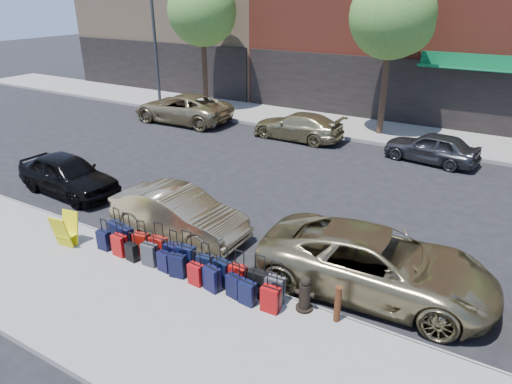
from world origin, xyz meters
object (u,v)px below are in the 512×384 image
Objects in this scene: suitcase_front_5 at (186,258)px; car_near_2 at (376,263)px; car_far_0 at (182,108)px; car_far_2 at (432,147)px; bollard at (338,304)px; car_near_0 at (68,174)px; tree_left at (204,13)px; tree_center at (395,18)px; display_rack at (66,230)px; car_far_1 at (298,126)px; streetlight at (156,26)px; car_near_1 at (178,213)px; fire_hydrant at (305,294)px.

suitcase_front_5 is 4.54m from car_near_2.
car_far_2 is at bearing 88.93° from car_far_0.
car_near_0 is (-10.65, 1.82, 0.11)m from bollard.
tree_left is 19.39m from car_near_2.
display_rack is at bearing -105.75° from tree_center.
car_far_1 is (-3.36, -2.54, -4.77)m from tree_center.
car_far_1 is 6.15m from car_far_2.
car_far_1 is at bearing -142.99° from tree_center.
display_rack is at bearing -22.11° from car_far_2.
streetlight is (-2.94, -0.70, -0.75)m from tree_left.
car_near_1 is 0.77× the size of car_far_0.
fire_hydrant is 1.95m from car_near_2.
suitcase_front_5 reaches higher than display_rack.
tree_left reaches higher than car_far_2.
streetlight is 7.42× the size of suitcase_front_5.
bollard is 0.19× the size of car_far_1.
car_near_1 is at bearing 38.86° from display_rack.
car_near_1 is (-5.41, 1.43, 0.10)m from bollard.
display_rack is 0.23× the size of car_near_0.
car_far_2 is (4.96, 10.15, -0.05)m from car_near_1.
suitcase_front_5 is 1.27× the size of bollard.
tree_left is 1.33× the size of car_far_0.
tree_center reaches higher than car_far_2.
car_near_2 is (14.01, -12.56, -4.66)m from tree_left.
car_near_0 is at bearing 132.13° from display_rack.
car_near_0 is (-7.42, -12.38, -4.72)m from tree_center.
car_near_2 is at bearing 80.45° from bollard.
car_far_0 is (3.37, -2.20, -3.90)m from streetlight.
car_near_1 is 0.77× the size of car_near_2.
tree_left is 10.50m from tree_center.
fire_hydrant is 11.58m from car_far_2.
tree_center is 1.74× the size of car_near_1.
display_rack is (-6.72, -0.81, 0.08)m from fire_hydrant.
car_far_2 is at bearing -11.16° from tree_left.
car_far_0 is 6.71m from car_far_1.
car_far_2 is (16.23, -1.92, -4.03)m from streetlight.
tree_left and tree_center have the same top height.
fire_hydrant is 6.77m from display_rack.
suitcase_front_5 is at bearing 108.49° from car_near_2.
tree_left is 7.82× the size of display_rack.
car_far_1 is at bearing -83.36° from car_far_2.
display_rack is at bearing 137.72° from car_near_1.
fire_hydrant is at bearing -47.55° from tree_left.
streetlight reaches higher than tree_center.
car_far_0 reaches higher than car_near_2.
tree_left is at bearing 120.19° from suitcase_front_5.
car_near_2 is at bearing 52.28° from car_far_0.
car_far_1 is at bearing 77.63° from display_rack.
streetlight is 17.49m from display_rack.
tree_left is at bearing 43.88° from car_near_2.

